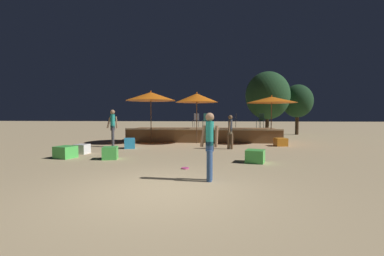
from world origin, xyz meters
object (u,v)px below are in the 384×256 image
at_px(cube_seat_2, 255,156).
at_px(background_tree_1, 268,96).
at_px(patio_umbrella_2, 197,98).
at_px(bistro_chair_1, 235,119).
at_px(person_1, 113,126).
at_px(patio_umbrella_1, 272,100).
at_px(bistro_chair_3, 206,119).
at_px(cube_seat_4, 130,143).
at_px(person_0, 230,131).
at_px(cube_seat_3, 82,149).
at_px(patio_umbrella_0, 151,96).
at_px(cube_seat_1, 110,153).
at_px(cube_seat_0, 65,152).
at_px(cube_seat_5, 281,142).
at_px(person_2, 210,144).
at_px(frisbee_disc, 185,168).
at_px(bistro_chair_0, 196,119).
at_px(bistro_chair_2, 261,119).

distance_m(cube_seat_2, background_tree_1, 12.25).
bearing_deg(patio_umbrella_2, bistro_chair_1, 40.55).
distance_m(person_1, background_tree_1, 12.30).
relative_size(patio_umbrella_2, background_tree_1, 0.59).
relative_size(patio_umbrella_1, bistro_chair_3, 3.16).
bearing_deg(bistro_chair_3, person_1, 18.30).
distance_m(cube_seat_4, person_0, 4.92).
xyz_separation_m(cube_seat_3, background_tree_1, (9.65, 10.19, 2.93)).
distance_m(patio_umbrella_0, patio_umbrella_2, 2.67).
bearing_deg(cube_seat_1, cube_seat_0, 177.07).
relative_size(cube_seat_5, person_2, 0.39).
relative_size(cube_seat_0, cube_seat_4, 1.23).
relative_size(person_2, background_tree_1, 0.34).
distance_m(patio_umbrella_0, person_0, 5.35).
height_order(patio_umbrella_2, person_1, patio_umbrella_2).
relative_size(bistro_chair_3, frisbee_disc, 3.93).
relative_size(cube_seat_5, bistro_chair_0, 0.73).
bearing_deg(cube_seat_5, patio_umbrella_0, 172.92).
distance_m(patio_umbrella_0, cube_seat_0, 6.31).
distance_m(patio_umbrella_2, person_1, 4.86).
xyz_separation_m(patio_umbrella_0, patio_umbrella_1, (6.97, 0.57, -0.20)).
height_order(person_1, person_2, person_1).
relative_size(cube_seat_2, bistro_chair_3, 0.83).
distance_m(cube_seat_4, person_2, 7.13).
xyz_separation_m(bistro_chair_0, frisbee_disc, (0.34, -9.21, -1.36)).
height_order(cube_seat_0, bistro_chair_1, bistro_chair_1).
bearing_deg(cube_seat_2, person_1, 150.12).
bearing_deg(bistro_chair_3, patio_umbrella_2, 53.86).
bearing_deg(cube_seat_0, patio_umbrella_0, 70.56).
relative_size(person_1, bistro_chair_1, 2.10).
relative_size(patio_umbrella_1, cube_seat_1, 4.58).
bearing_deg(bistro_chair_1, frisbee_disc, -10.03).
height_order(bistro_chair_0, bistro_chair_1, same).
distance_m(cube_seat_3, bistro_chair_0, 7.98).
distance_m(patio_umbrella_2, cube_seat_3, 6.75).
bearing_deg(background_tree_1, person_1, -139.88).
bearing_deg(cube_seat_4, person_0, 1.74).
distance_m(patio_umbrella_0, person_1, 2.99).
height_order(cube_seat_1, bistro_chair_1, bistro_chair_1).
bearing_deg(bistro_chair_3, patio_umbrella_0, 7.45).
distance_m(bistro_chair_1, bistro_chair_3, 1.88).
relative_size(patio_umbrella_1, frisbee_disc, 12.43).
height_order(bistro_chair_2, bistro_chair_3, same).
distance_m(person_2, bistro_chair_0, 10.64).
xyz_separation_m(cube_seat_1, background_tree_1, (7.93, 11.37, 2.90)).
xyz_separation_m(patio_umbrella_1, cube_seat_5, (0.19, -1.46, -2.30)).
bearing_deg(cube_seat_5, person_1, -172.63).
relative_size(patio_umbrella_1, person_1, 1.50).
height_order(person_0, bistro_chair_3, bistro_chair_3).
xyz_separation_m(patio_umbrella_0, cube_seat_2, (5.08, -5.78, -2.49)).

